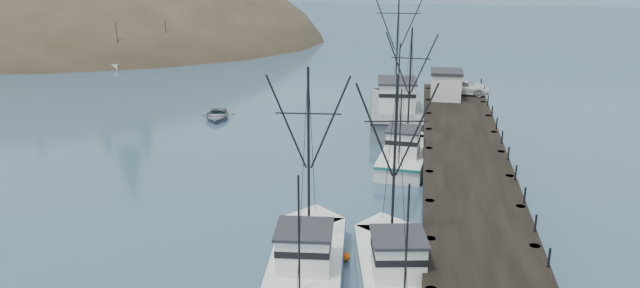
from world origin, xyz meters
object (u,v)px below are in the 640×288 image
object	(u,v)px
work_vessel	(395,109)
trawler_mid	(307,258)
pier	(464,154)
trawler_near	(393,266)
pier_shed	(446,84)
trawler_far	(405,154)
motorboat	(217,119)
pickup_truck	(465,87)

from	to	relation	value
work_vessel	trawler_mid	bearing A→B (deg)	-96.20
pier	trawler_mid	distance (m)	18.30
trawler_near	pier_shed	bearing A→B (deg)	83.80
work_vessel	pier	bearing A→B (deg)	-67.49
pier	trawler_near	bearing A→B (deg)	-105.33
pier	trawler_far	world-z (taller)	trawler_far
trawler_mid	work_vessel	world-z (taller)	work_vessel
trawler_mid	trawler_far	world-z (taller)	trawler_mid
pier_shed	trawler_mid	bearing A→B (deg)	-104.09
trawler_mid	motorboat	size ratio (longest dim) A/B	2.37
pier_shed	motorboat	bearing A→B (deg)	-170.60
pier	pickup_truck	distance (m)	18.06
work_vessel	motorboat	world-z (taller)	work_vessel
pickup_truck	motorboat	size ratio (longest dim) A/B	1.06
pier	work_vessel	world-z (taller)	work_vessel
pickup_truck	trawler_far	bearing A→B (deg)	169.27
trawler_near	trawler_far	bearing A→B (deg)	89.83
pier	motorboat	bearing A→B (deg)	152.53
trawler_near	pier_shed	xyz separation A→B (m)	(3.45, 31.77, 2.60)
work_vessel	trawler_far	bearing A→B (deg)	-83.70
pickup_truck	pier	bearing A→B (deg)	-175.52
trawler_near	pier_shed	distance (m)	32.06
pier_shed	pickup_truck	xyz separation A→B (m)	(1.99, 2.37, -0.72)
trawler_near	motorboat	xyz separation A→B (m)	(-18.61, 28.12, -0.82)
pickup_truck	motorboat	bearing A→B (deg)	111.77
pier	trawler_mid	world-z (taller)	trawler_mid
work_vessel	pier_shed	xyz separation A→B (m)	(4.70, 1.92, 2.19)
trawler_mid	trawler_near	bearing A→B (deg)	-2.31
pier	trawler_far	size ratio (longest dim) A/B	4.07
motorboat	pickup_truck	bearing A→B (deg)	1.73
trawler_near	motorboat	distance (m)	33.73
work_vessel	pier_shed	world-z (taller)	work_vessel
pier	motorboat	distance (m)	26.02
trawler_far	trawler_mid	bearing A→B (deg)	-104.29
trawler_far	pickup_truck	xyz separation A→B (m)	(5.38, 16.16, 1.87)
trawler_far	motorboat	distance (m)	21.25
work_vessel	pier_shed	distance (m)	5.53
work_vessel	pickup_truck	xyz separation A→B (m)	(6.69, 4.29, 1.47)
trawler_far	pier_shed	distance (m)	14.44
trawler_mid	motorboat	world-z (taller)	trawler_mid
work_vessel	pickup_truck	distance (m)	8.09
pier	work_vessel	distance (m)	14.84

